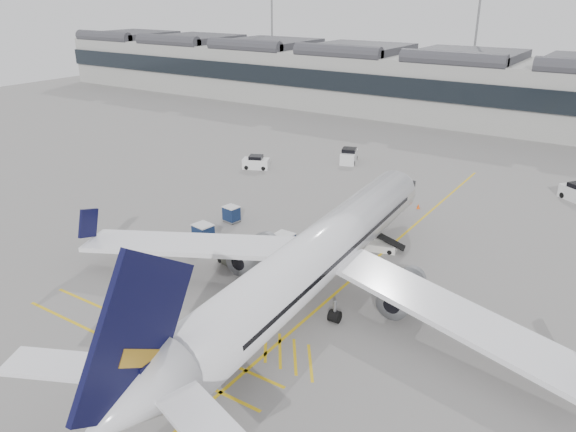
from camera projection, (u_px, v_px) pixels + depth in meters
The scene contains 17 objects.
ground at pixel (224, 270), 48.65m from camera, with size 220.00×220.00×0.00m, color gray.
terminal at pixel (476, 87), 101.96m from camera, with size 200.00×20.45×12.40m.
light_masts at pixel (493, 34), 110.56m from camera, with size 113.00×0.60×25.45m.
apron_markings at pixel (379, 256), 51.27m from camera, with size 0.25×60.00×0.01m, color gold.
airliner_main at pixel (314, 259), 42.78m from camera, with size 41.34×45.27×12.03m.
belt_loader at pixel (375, 244), 52.40m from camera, with size 4.73×2.33×1.87m.
baggage_cart_a at pixel (296, 250), 50.17m from camera, with size 1.99×1.74×1.84m.
baggage_cart_b at pixel (284, 243), 51.48m from camera, with size 1.87×1.56×1.91m.
baggage_cart_c at pixel (203, 233), 53.40m from camera, with size 2.08×1.81×1.96m.
baggage_cart_d at pixel (231, 214), 58.47m from camera, with size 1.78×1.54×1.70m.
ramp_agent_a at pixel (314, 260), 48.64m from camera, with size 0.61×0.40×1.67m, color #FF470D.
ramp_agent_b at pixel (328, 255), 49.53m from camera, with size 0.80×0.62×1.64m, color #EB440C.
pushback_tug at pixel (231, 258), 49.60m from camera, with size 2.47×1.83×1.24m.
safety_cone_nose at pixel (418, 206), 62.20m from camera, with size 0.40×0.40×0.56m, color #F24C0A.
safety_cone_engine at pixel (422, 278), 46.71m from camera, with size 0.40×0.40×0.55m, color #F24C0A.
service_van_left at pixel (256, 163), 75.98m from camera, with size 3.92×3.02×1.80m.
service_van_mid at pixel (349, 156), 78.61m from camera, with size 3.16×4.39×2.04m.
Camera 1 is at (28.51, -33.10, 22.61)m, focal length 35.00 mm.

